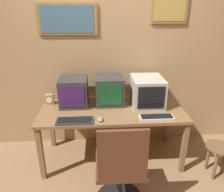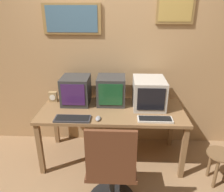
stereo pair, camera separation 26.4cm
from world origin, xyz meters
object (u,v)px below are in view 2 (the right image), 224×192
Objects in this scene: keyboard_main at (73,119)px; desk_clock at (53,97)px; office_chair at (112,173)px; side_stool at (219,161)px; monitor_center at (111,90)px; mouse_near_keyboard at (98,118)px; monitor_left at (76,90)px; monitor_right at (149,93)px; keyboard_side at (155,119)px.

keyboard_main is 3.00× the size of desk_clock.
side_stool is at bearing 17.94° from office_chair.
mouse_near_keyboard is at bearing -105.28° from monitor_center.
monitor_left is 0.80× the size of monitor_right.
monitor_right is at bearing 95.51° from keyboard_side.
monitor_center reaches higher than office_chair.
monitor_right reaches higher than mouse_near_keyboard.
side_stool is (1.66, -0.11, -0.44)m from keyboard_main.
keyboard_main is at bearing -130.95° from monitor_center.
desk_clock reaches higher than keyboard_side.
mouse_near_keyboard is 0.11× the size of office_chair.
keyboard_side is 0.64m from mouse_near_keyboard.
office_chair is (-0.43, -0.91, -0.48)m from monitor_right.
monitor_center is at bearing -1.30° from desk_clock.
keyboard_side is at bearing -84.49° from monitor_right.
monitor_center is 1.51m from side_stool.
monitor_center is at bearing 171.67° from monitor_right.
side_stool is (1.25, -0.59, -0.61)m from monitor_center.
keyboard_main is at bearing 176.11° from side_stool.
monitor_left is at bearing 176.61° from monitor_right.
mouse_near_keyboard is at bearing -36.66° from desk_clock.
monitor_center is at bearing 74.72° from mouse_near_keyboard.
monitor_center is 0.90× the size of side_stool.
keyboard_main and keyboard_side have the same top height.
office_chair is (-0.47, -0.53, -0.31)m from keyboard_side.
mouse_near_keyboard is (-0.61, -0.40, -0.16)m from monitor_right.
monitor_center is 0.71m from keyboard_side.
monitor_left is 3.33× the size of mouse_near_keyboard.
desk_clock is 0.34× the size of side_stool.
keyboard_main is 0.62m from desk_clock.
side_stool is (0.73, -0.14, -0.44)m from keyboard_side.
monitor_left is 1.04× the size of monitor_center.
monitor_left is 0.93× the size of side_stool.
office_chair is at bearing -50.32° from desk_clock.
monitor_left is 0.50m from keyboard_main.
desk_clock is at bearing 176.02° from monitor_right.
mouse_near_keyboard is at bearing 174.80° from side_stool.
keyboard_side is at bearing -41.56° from monitor_center.
office_chair is at bearing -87.18° from monitor_center.
monitor_right reaches higher than keyboard_side.
monitor_right is (0.94, -0.06, 0.00)m from monitor_left.
monitor_right is 1.11m from side_stool.
keyboard_main is 3.62× the size of mouse_near_keyboard.
monitor_right is 1.27m from desk_clock.
keyboard_main is 1.01× the size of side_stool.
monitor_left reaches higher than keyboard_side.
keyboard_main is at bearing -84.86° from monitor_left.
monitor_center is 2.66× the size of desk_clock.
desk_clock is 2.18m from side_stool.
keyboard_side is (0.51, -0.46, -0.17)m from monitor_center.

